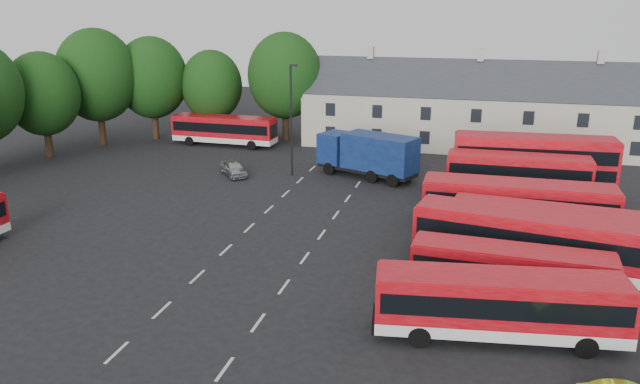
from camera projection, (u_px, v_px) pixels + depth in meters
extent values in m
plane|color=black|center=(238.00, 238.00, 39.77)|extent=(140.00, 140.00, 0.00)
cube|color=beige|center=(117.00, 352.00, 26.82)|extent=(0.15, 1.80, 0.01)
cube|color=beige|center=(162.00, 310.00, 30.52)|extent=(0.15, 1.80, 0.01)
cube|color=beige|center=(197.00, 277.00, 34.22)|extent=(0.15, 1.80, 0.01)
cube|color=beige|center=(226.00, 250.00, 37.92)|extent=(0.15, 1.80, 0.01)
cube|color=beige|center=(249.00, 228.00, 41.62)|extent=(0.15, 1.80, 0.01)
cube|color=beige|center=(269.00, 209.00, 45.32)|extent=(0.15, 1.80, 0.01)
cube|color=beige|center=(286.00, 194.00, 49.03)|extent=(0.15, 1.80, 0.01)
cube|color=beige|center=(300.00, 180.00, 52.73)|extent=(0.15, 1.80, 0.01)
cube|color=beige|center=(312.00, 168.00, 56.43)|extent=(0.15, 1.80, 0.01)
cube|color=beige|center=(225.00, 369.00, 25.61)|extent=(0.15, 1.80, 0.01)
cube|color=beige|center=(258.00, 323.00, 29.31)|extent=(0.15, 1.80, 0.01)
cube|color=beige|center=(284.00, 287.00, 33.01)|extent=(0.15, 1.80, 0.01)
cube|color=beige|center=(305.00, 258.00, 36.71)|extent=(0.15, 1.80, 0.01)
cube|color=beige|center=(322.00, 234.00, 40.42)|extent=(0.15, 1.80, 0.01)
cube|color=beige|center=(336.00, 215.00, 44.12)|extent=(0.15, 1.80, 0.01)
cube|color=beige|center=(348.00, 198.00, 47.82)|extent=(0.15, 1.80, 0.01)
cube|color=beige|center=(358.00, 184.00, 51.52)|extent=(0.15, 1.80, 0.01)
cube|color=beige|center=(367.00, 172.00, 55.22)|extent=(0.15, 1.80, 0.01)
cylinder|color=black|center=(48.00, 138.00, 60.31)|extent=(0.70, 0.70, 3.67)
ellipsoid|color=#143D10|center=(42.00, 94.00, 59.07)|extent=(6.93, 6.93, 7.97)
cylinder|color=black|center=(102.00, 124.00, 65.28)|extent=(0.70, 0.70, 4.38)
ellipsoid|color=#143D10|center=(97.00, 75.00, 63.80)|extent=(8.25, 8.25, 9.49)
cylinder|color=black|center=(155.00, 121.00, 68.07)|extent=(0.70, 0.70, 4.02)
ellipsoid|color=#143D10|center=(152.00, 78.00, 66.70)|extent=(7.59, 7.59, 8.73)
cylinder|color=black|center=(214.00, 122.00, 68.55)|extent=(0.70, 0.70, 3.50)
ellipsoid|color=#143D10|center=(212.00, 85.00, 67.36)|extent=(6.60, 6.60, 7.59)
cylinder|color=black|center=(286.00, 121.00, 67.44)|extent=(0.70, 0.70, 4.20)
ellipsoid|color=#143D10|center=(285.00, 76.00, 66.02)|extent=(7.92, 7.92, 9.11)
cube|color=beige|center=(476.00, 122.00, 63.36)|extent=(35.00, 7.00, 5.50)
cube|color=#2D3035|center=(478.00, 95.00, 62.55)|extent=(35.70, 7.13, 7.13)
cube|color=beige|center=(371.00, 53.00, 64.05)|extent=(0.60, 0.90, 1.20)
cube|color=beige|center=(481.00, 55.00, 61.39)|extent=(0.60, 0.90, 1.20)
cube|color=beige|center=(601.00, 57.00, 58.74)|extent=(0.60, 0.90, 1.20)
cube|color=silver|center=(498.00, 323.00, 27.70)|extent=(11.13, 3.91, 0.54)
cube|color=#AF0A15|center=(500.00, 298.00, 27.34)|extent=(11.13, 3.91, 1.93)
cube|color=black|center=(500.00, 297.00, 27.32)|extent=(10.70, 3.91, 0.94)
cube|color=#AF0A15|center=(502.00, 277.00, 27.04)|extent=(10.90, 3.78, 0.12)
cylinder|color=black|center=(419.00, 337.00, 27.12)|extent=(1.02, 0.41, 0.99)
cylinder|color=black|center=(572.00, 321.00, 28.44)|extent=(1.02, 0.41, 0.99)
cube|color=silver|center=(509.00, 287.00, 31.43)|extent=(9.96, 2.84, 0.49)
cube|color=#AF0A15|center=(511.00, 266.00, 31.10)|extent=(9.96, 2.84, 1.75)
cube|color=black|center=(511.00, 266.00, 31.09)|extent=(9.57, 2.87, 0.85)
cube|color=#AF0A15|center=(513.00, 249.00, 30.83)|extent=(9.76, 2.74, 0.11)
cylinder|color=black|center=(443.00, 291.00, 31.52)|extent=(0.91, 0.31, 0.89)
cylinder|color=black|center=(574.00, 291.00, 31.48)|extent=(0.91, 0.31, 0.89)
cube|color=silver|center=(522.00, 256.00, 34.80)|extent=(12.27, 4.76, 0.60)
cube|color=#AF0A15|center=(525.00, 234.00, 34.40)|extent=(12.27, 4.76, 2.12)
cube|color=black|center=(525.00, 233.00, 34.39)|extent=(11.81, 4.74, 1.03)
cube|color=#AF0A15|center=(527.00, 214.00, 34.08)|extent=(12.02, 4.61, 0.13)
cylinder|color=black|center=(449.00, 258.00, 35.34)|extent=(1.13, 0.49, 1.09)
cylinder|color=black|center=(597.00, 265.00, 34.43)|extent=(1.13, 0.49, 1.09)
cube|color=silver|center=(544.00, 244.00, 36.78)|extent=(11.07, 3.64, 0.54)
cube|color=#AF0A15|center=(546.00, 224.00, 36.42)|extent=(11.07, 3.64, 1.93)
cube|color=black|center=(546.00, 224.00, 36.40)|extent=(10.64, 3.65, 0.94)
cube|color=#AF0A15|center=(548.00, 208.00, 36.12)|extent=(10.84, 3.52, 0.12)
cylinder|color=black|center=(481.00, 247.00, 37.04)|extent=(1.01, 0.38, 0.99)
cylinder|color=black|center=(606.00, 250.00, 36.67)|extent=(1.01, 0.38, 0.99)
cube|color=silver|center=(516.00, 220.00, 40.57)|extent=(12.05, 2.75, 0.60)
cube|color=#AF0A15|center=(518.00, 200.00, 40.17)|extent=(12.05, 2.75, 2.14)
cube|color=black|center=(518.00, 199.00, 40.15)|extent=(11.57, 2.81, 1.04)
cube|color=#AF0A15|center=(520.00, 183.00, 39.84)|extent=(11.81, 2.64, 0.13)
cylinder|color=black|center=(454.00, 226.00, 40.44)|extent=(1.10, 0.31, 1.10)
cylinder|color=black|center=(576.00, 223.00, 40.88)|extent=(1.10, 0.31, 1.10)
cube|color=silver|center=(515.00, 200.00, 45.16)|extent=(9.94, 2.30, 0.50)
cube|color=#AF0A15|center=(517.00, 177.00, 44.64)|extent=(9.94, 2.30, 3.02)
cube|color=black|center=(517.00, 185.00, 44.82)|extent=(9.54, 2.35, 0.86)
cube|color=#AF0A15|center=(519.00, 156.00, 44.19)|extent=(9.74, 2.20, 0.11)
cylinder|color=black|center=(470.00, 204.00, 45.07)|extent=(0.90, 0.26, 0.90)
cylinder|color=black|center=(560.00, 203.00, 45.40)|extent=(0.90, 0.26, 0.90)
cube|color=black|center=(518.00, 169.00, 44.47)|extent=(9.54, 2.35, 0.86)
cube|color=silver|center=(530.00, 187.00, 47.81)|extent=(11.93, 3.28, 0.59)
cube|color=#AF0A15|center=(533.00, 161.00, 47.20)|extent=(11.93, 3.28, 3.60)
cube|color=black|center=(532.00, 170.00, 47.40)|extent=(11.46, 3.32, 1.02)
cube|color=#AF0A15|center=(536.00, 137.00, 46.66)|extent=(11.69, 3.16, 0.13)
cylinder|color=black|center=(480.00, 193.00, 47.49)|extent=(1.09, 0.35, 1.07)
cylinder|color=black|center=(579.00, 189.00, 48.30)|extent=(1.09, 0.35, 1.07)
cube|color=black|center=(534.00, 152.00, 46.99)|extent=(11.46, 3.32, 1.02)
cube|color=silver|center=(225.00, 138.00, 65.23)|extent=(11.01, 2.81, 0.55)
cube|color=#AF0A15|center=(224.00, 127.00, 64.86)|extent=(11.01, 2.81, 1.94)
cube|color=black|center=(224.00, 126.00, 64.85)|extent=(10.57, 2.86, 0.94)
cube|color=#AF0A15|center=(224.00, 117.00, 64.56)|extent=(10.79, 2.70, 0.12)
cylinder|color=black|center=(190.00, 141.00, 65.21)|extent=(1.00, 0.31, 0.99)
cylinder|color=black|center=(260.00, 141.00, 65.40)|extent=(1.00, 0.31, 0.99)
cube|color=black|center=(367.00, 169.00, 53.41)|extent=(8.97, 5.43, 0.33)
cube|color=navy|center=(336.00, 147.00, 54.85)|extent=(3.05, 3.35, 2.62)
cube|color=black|center=(326.00, 141.00, 55.33)|extent=(0.97, 2.19, 1.31)
cube|color=navy|center=(380.00, 153.00, 52.21)|extent=(6.80, 4.87, 2.95)
cylinder|color=black|center=(329.00, 169.00, 54.26)|extent=(1.13, 0.69, 1.09)
cylinder|color=black|center=(408.00, 174.00, 52.51)|extent=(1.13, 0.69, 1.09)
imported|color=#AAADB2|center=(234.00, 168.00, 53.91)|extent=(3.66, 3.88, 1.30)
cylinder|color=black|center=(291.00, 122.00, 52.88)|extent=(0.17, 0.17, 9.45)
cube|color=black|center=(294.00, 65.00, 51.41)|extent=(0.59, 0.28, 0.17)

